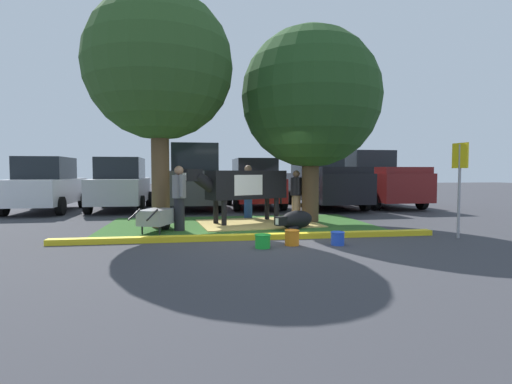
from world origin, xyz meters
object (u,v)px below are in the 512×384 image
Objects in this scene: person_visitor_far at (179,196)px; wheelbarrow at (157,217)px; bucket_green at (263,241)px; hatchback_white at (46,185)px; shade_tree_left at (159,67)px; person_handler at (296,194)px; shade_tree_right at (311,98)px; cow_holstein at (243,185)px; pickup_truck_maroon at (376,180)px; parking_sign at (460,171)px; pickup_truck_black at (323,181)px; calf_lying at (296,220)px; bucket_blue at (338,238)px; sedan_red at (254,184)px; bucket_orange at (292,237)px; sedan_silver at (121,185)px; person_visitor_near at (248,190)px; suv_dark_grey at (195,177)px.

person_visitor_far reaches higher than wheelbarrow.
hatchback_white reaches higher than bucket_green.
wheelbarrow is 4.97× the size of bucket_green.
shade_tree_left reaches higher than person_handler.
shade_tree_right is at bearing 60.57° from bucket_green.
cow_holstein is at bearing 11.50° from shade_tree_left.
pickup_truck_maroon is (8.70, 5.45, -3.09)m from shade_tree_left.
parking_sign is 7.86m from pickup_truck_black.
calf_lying is 2.32m from bucket_blue.
calf_lying is 0.28× the size of sedan_red.
shade_tree_left is 3.92m from wheelbarrow.
calf_lying is at bearing 73.18° from bucket_orange.
pickup_truck_maroon is (10.60, 0.18, 0.13)m from sedan_silver.
person_visitor_near reaches higher than bucket_blue.
bucket_orange is (2.31, -2.28, -0.71)m from person_visitor_far.
hatchback_white is at bearing 135.47° from bucket_blue.
suv_dark_grey is (-3.32, 4.66, -2.34)m from shade_tree_right.
person_visitor_near is at bearing -148.78° from pickup_truck_maroon.
shade_tree_right reaches higher than pickup_truck_black.
pickup_truck_maroon is (5.23, 6.22, 0.88)m from calf_lying.
shade_tree_right is 1.22× the size of suv_dark_grey.
sedan_silver is (-8.61, 7.95, -0.52)m from parking_sign.
bucket_blue is at bearing -172.54° from parking_sign.
person_visitor_near is 0.80× the size of parking_sign.
pickup_truck_maroon is at bearing 49.93° from calf_lying.
suv_dark_grey is at bearing -171.44° from sedan_red.
suv_dark_grey is (-2.98, 4.39, 0.46)m from person_handler.
wheelbarrow is at bearing -161.69° from shade_tree_right.
cow_holstein is at bearing -130.01° from pickup_truck_black.
shade_tree_left is 4.52m from person_visitor_near.
parking_sign reaches higher than calf_lying.
calf_lying is 0.74× the size of person_visitor_near.
bucket_green is 0.67m from bucket_orange.
parking_sign is (4.45, -3.14, 0.40)m from cow_holstein.
person_visitor_far is 1.02× the size of wheelbarrow.
pickup_truck_maroon reaches higher than wheelbarrow.
pickup_truck_black is at bearing 44.22° from wheelbarrow.
sedan_silver is 8.09m from pickup_truck_black.
sedan_red reaches higher than person_visitor_far.
parking_sign is (4.14, -4.42, 0.59)m from person_visitor_near.
bucket_green is (1.67, -2.47, -0.73)m from person_visitor_far.
sedan_red is at bearing 96.42° from person_handler.
cow_holstein is at bearing -168.86° from person_handler.
sedan_silver is (-5.37, 6.04, 0.75)m from calf_lying.
wheelbarrow is 3.15m from bucket_green.
sedan_silver is (-5.63, 8.34, 0.84)m from bucket_blue.
shade_tree_right is 7.11m from pickup_truck_maroon.
bucket_green is 1.10× the size of bucket_blue.
hatchback_white is at bearing 145.93° from cow_holstein.
shade_tree_left is 4.89× the size of calf_lying.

